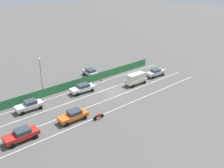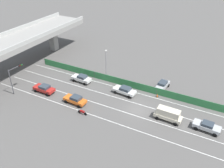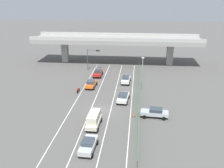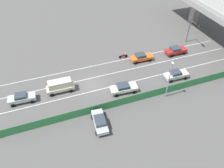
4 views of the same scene
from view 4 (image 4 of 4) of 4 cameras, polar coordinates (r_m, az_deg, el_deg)
ground_plane at (r=39.70m, az=-4.92°, el=-0.05°), size 300.00×300.00×0.00m
lane_line_left_edge at (r=45.03m, az=0.52°, el=5.87°), size 0.14×47.97×0.01m
lane_line_mid_left at (r=42.42m, az=2.18°, el=3.27°), size 0.14×47.97×0.01m
lane_line_mid_right at (r=39.96m, az=4.04°, el=0.34°), size 0.14×47.97×0.01m
lane_line_right_edge at (r=37.66m, az=6.13°, el=-2.97°), size 0.14×47.97×0.01m
green_fence at (r=36.30m, az=7.07°, el=-3.41°), size 0.10×44.07×1.59m
car_hatchback_white at (r=41.94m, az=16.36°, el=2.40°), size 2.11×4.47×1.67m
car_taxi_orange at (r=45.20m, az=7.64°, el=6.99°), size 2.14×4.59×1.63m
car_sedan_silver at (r=38.74m, az=-22.46°, el=-3.32°), size 2.14×4.47×1.58m
car_sedan_white at (r=37.57m, az=3.06°, el=-1.00°), size 2.36×4.80×1.61m
car_van_cream at (r=38.42m, az=-13.36°, el=-0.40°), size 2.08×4.79×2.25m
car_sedan_red at (r=48.78m, az=16.26°, el=8.44°), size 2.07×4.54×1.62m
motorcycle at (r=45.93m, az=2.96°, el=7.31°), size 0.60×1.95×0.93m
parked_wagon_silver at (r=32.55m, az=-3.20°, el=-9.74°), size 4.65×2.25×1.61m
traffic_light at (r=51.75m, az=20.23°, el=13.47°), size 3.41×0.54×5.62m
street_lamp at (r=35.56m, az=14.80°, el=1.84°), size 0.60×0.36×7.13m
traffic_cone at (r=35.11m, az=-5.05°, el=-6.25°), size 0.47×0.47×0.74m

